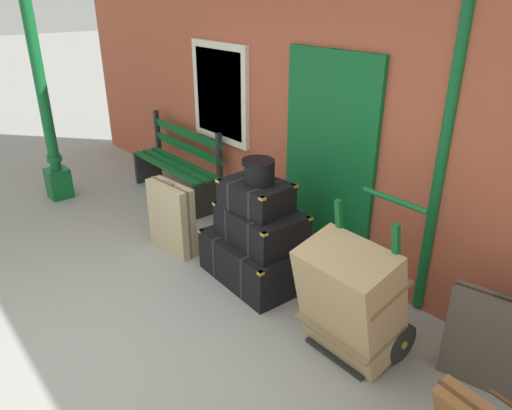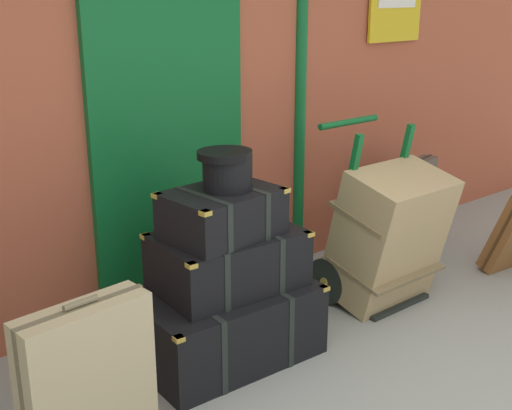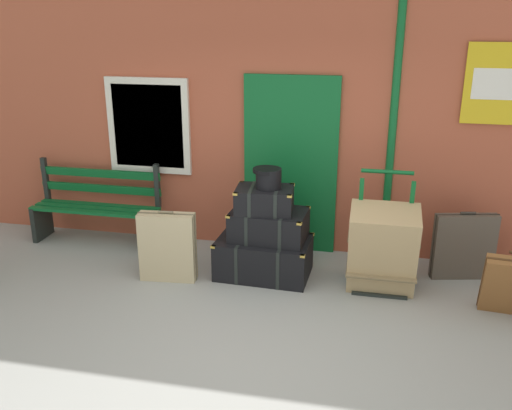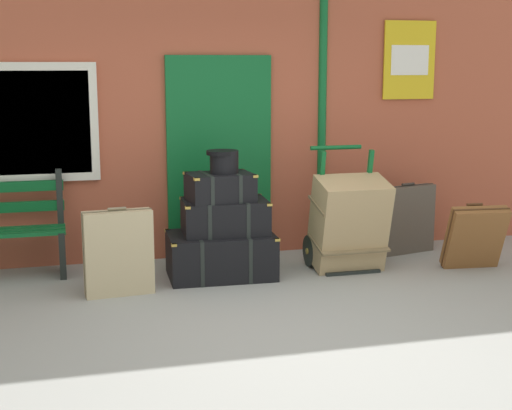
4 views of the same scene
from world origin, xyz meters
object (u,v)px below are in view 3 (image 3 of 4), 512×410
suitcase_beige (464,246)px  porters_trolley (381,260)px  steamer_trunk_top (264,200)px  round_hatbox (268,177)px  steamer_trunk_base (264,257)px  large_brown_trunk (383,248)px  steamer_trunk_middle (269,225)px  suitcase_olive (168,247)px  platform_bench (97,208)px

suitcase_beige → porters_trolley: bearing=-159.2°
steamer_trunk_top → porters_trolley: size_ratio=0.54×
porters_trolley → round_hatbox: bearing=-178.5°
porters_trolley → suitcase_beige: bearing=20.8°
steamer_trunk_base → large_brown_trunk: bearing=-5.4°
steamer_trunk_middle → suitcase_olive: (-1.04, -0.35, -0.20)m
steamer_trunk_top → round_hatbox: bearing=3.8°
steamer_trunk_middle → steamer_trunk_top: 0.29m
round_hatbox → large_brown_trunk: size_ratio=0.32×
steamer_trunk_middle → large_brown_trunk: (1.21, -0.16, -0.10)m
platform_bench → steamer_trunk_base: size_ratio=1.54×
porters_trolley → large_brown_trunk: bearing=-90.0°
steamer_trunk_top → steamer_trunk_middle: bearing=19.6°
round_hatbox → suitcase_olive: size_ratio=0.38×
porters_trolley → large_brown_trunk: porters_trolley is taller
platform_bench → steamer_trunk_top: (2.23, -0.50, 0.43)m
steamer_trunk_middle → round_hatbox: 0.54m
steamer_trunk_middle → large_brown_trunk: bearing=-7.3°
round_hatbox → suitcase_olive: bearing=-161.8°
platform_bench → porters_trolley: porters_trolley is taller
steamer_trunk_middle → large_brown_trunk: 1.22m
steamer_trunk_base → large_brown_trunk: size_ratio=1.08×
large_brown_trunk → round_hatbox: bearing=173.4°
steamer_trunk_top → steamer_trunk_base: bearing=-94.8°
platform_bench → suitcase_beige: 4.36m
steamer_trunk_base → suitcase_beige: (2.13, 0.38, 0.16)m
steamer_trunk_middle → porters_trolley: porters_trolley is taller
platform_bench → large_brown_trunk: 3.55m
suitcase_beige → large_brown_trunk: bearing=-149.9°
round_hatbox → suitcase_beige: 2.25m
suitcase_beige → platform_bench: bearing=178.2°
porters_trolley → steamer_trunk_base: bearing=-177.6°
platform_bench → steamer_trunk_middle: size_ratio=1.90×
platform_bench → large_brown_trunk: size_ratio=1.67×
platform_bench → round_hatbox: bearing=-12.3°
platform_bench → porters_trolley: 3.52m
round_hatbox → steamer_trunk_middle: bearing=57.0°
suitcase_beige → suitcase_olive: 3.19m
porters_trolley → large_brown_trunk: 0.27m
steamer_trunk_base → porters_trolley: porters_trolley is taller
large_brown_trunk → suitcase_beige: large_brown_trunk is taller
steamer_trunk_base → steamer_trunk_top: 0.66m
steamer_trunk_base → round_hatbox: round_hatbox is taller
steamer_trunk_top → porters_trolley: bearing=1.6°
round_hatbox → porters_trolley: size_ratio=0.25×
platform_bench → steamer_trunk_top: 2.33m
steamer_trunk_base → round_hatbox: 0.91m
platform_bench → suitcase_beige: (4.36, -0.13, -0.08)m
steamer_trunk_top → large_brown_trunk: size_ratio=0.67×
porters_trolley → steamer_trunk_top: bearing=-178.4°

